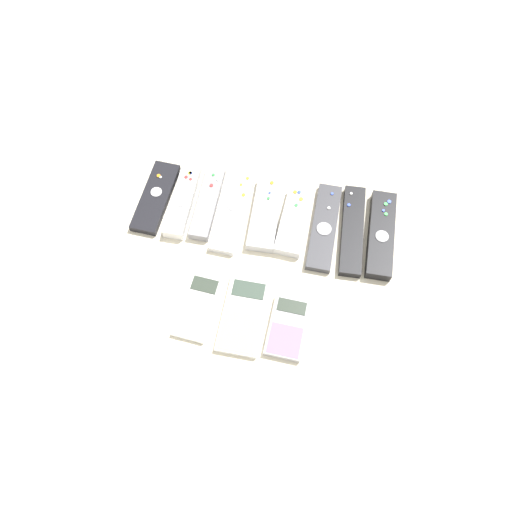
{
  "coord_description": "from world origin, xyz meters",
  "views": [
    {
      "loc": [
        0.09,
        -0.43,
        0.95
      ],
      "look_at": [
        0.0,
        0.03,
        0.01
      ],
      "focal_mm": 35.0,
      "sensor_mm": 36.0,
      "label": 1
    }
  ],
  "objects_px": {
    "remote_2": "(208,202)",
    "remote_6": "(324,227)",
    "remote_3": "(233,211)",
    "remote_0": "(156,197)",
    "remote_8": "(381,234)",
    "remote_5": "(294,221)",
    "calculator_0": "(198,307)",
    "remote_7": "(352,230)",
    "remote_4": "(264,213)",
    "calculator_1": "(242,315)",
    "calculator_2": "(288,327)",
    "remote_1": "(183,200)"
  },
  "relations": [
    {
      "from": "remote_2",
      "to": "remote_6",
      "type": "relative_size",
      "value": 0.88
    },
    {
      "from": "remote_3",
      "to": "remote_0",
      "type": "bearing_deg",
      "value": -178.46
    },
    {
      "from": "remote_2",
      "to": "remote_6",
      "type": "height_order",
      "value": "remote_2"
    },
    {
      "from": "remote_2",
      "to": "remote_8",
      "type": "bearing_deg",
      "value": -1.72
    },
    {
      "from": "remote_5",
      "to": "calculator_0",
      "type": "xyz_separation_m",
      "value": [
        -0.16,
        -0.23,
        -0.01
      ]
    },
    {
      "from": "remote_7",
      "to": "remote_4",
      "type": "bearing_deg",
      "value": 175.73
    },
    {
      "from": "remote_8",
      "to": "remote_7",
      "type": "bearing_deg",
      "value": 178.28
    },
    {
      "from": "calculator_1",
      "to": "remote_2",
      "type": "bearing_deg",
      "value": 117.39
    },
    {
      "from": "remote_8",
      "to": "calculator_2",
      "type": "xyz_separation_m",
      "value": [
        -0.16,
        -0.24,
        -0.0
      ]
    },
    {
      "from": "remote_8",
      "to": "calculator_1",
      "type": "xyz_separation_m",
      "value": [
        -0.26,
        -0.24,
        -0.01
      ]
    },
    {
      "from": "remote_8",
      "to": "calculator_1",
      "type": "height_order",
      "value": "remote_8"
    },
    {
      "from": "remote_4",
      "to": "calculator_0",
      "type": "bearing_deg",
      "value": -112.76
    },
    {
      "from": "remote_6",
      "to": "calculator_0",
      "type": "relative_size",
      "value": 1.48
    },
    {
      "from": "remote_1",
      "to": "remote_4",
      "type": "relative_size",
      "value": 1.02
    },
    {
      "from": "calculator_2",
      "to": "remote_6",
      "type": "bearing_deg",
      "value": 81.94
    },
    {
      "from": "remote_0",
      "to": "remote_1",
      "type": "distance_m",
      "value": 0.06
    },
    {
      "from": "remote_0",
      "to": "calculator_1",
      "type": "xyz_separation_m",
      "value": [
        0.25,
        -0.24,
        -0.0
      ]
    },
    {
      "from": "remote_1",
      "to": "calculator_0",
      "type": "height_order",
      "value": "remote_1"
    },
    {
      "from": "remote_8",
      "to": "calculator_0",
      "type": "height_order",
      "value": "remote_8"
    },
    {
      "from": "remote_0",
      "to": "remote_3",
      "type": "xyz_separation_m",
      "value": [
        0.18,
        -0.0,
        0.0
      ]
    },
    {
      "from": "remote_4",
      "to": "calculator_2",
      "type": "relative_size",
      "value": 1.45
    },
    {
      "from": "remote_6",
      "to": "calculator_0",
      "type": "height_order",
      "value": "remote_6"
    },
    {
      "from": "remote_3",
      "to": "remote_6",
      "type": "height_order",
      "value": "same"
    },
    {
      "from": "remote_0",
      "to": "remote_3",
      "type": "relative_size",
      "value": 0.88
    },
    {
      "from": "calculator_0",
      "to": "remote_2",
      "type": "bearing_deg",
      "value": 102.54
    },
    {
      "from": "calculator_0",
      "to": "calculator_2",
      "type": "distance_m",
      "value": 0.18
    },
    {
      "from": "remote_7",
      "to": "remote_5",
      "type": "bearing_deg",
      "value": 178.58
    },
    {
      "from": "remote_7",
      "to": "calculator_2",
      "type": "relative_size",
      "value": 1.73
    },
    {
      "from": "calculator_0",
      "to": "calculator_1",
      "type": "relative_size",
      "value": 0.89
    },
    {
      "from": "remote_2",
      "to": "remote_3",
      "type": "bearing_deg",
      "value": -9.72
    },
    {
      "from": "remote_4",
      "to": "remote_8",
      "type": "distance_m",
      "value": 0.26
    },
    {
      "from": "remote_5",
      "to": "remote_7",
      "type": "relative_size",
      "value": 0.76
    },
    {
      "from": "remote_2",
      "to": "remote_6",
      "type": "distance_m",
      "value": 0.26
    },
    {
      "from": "remote_3",
      "to": "remote_8",
      "type": "xyz_separation_m",
      "value": [
        0.32,
        0.0,
        0.0
      ]
    },
    {
      "from": "remote_1",
      "to": "remote_6",
      "type": "relative_size",
      "value": 0.88
    },
    {
      "from": "remote_0",
      "to": "remote_2",
      "type": "height_order",
      "value": "remote_2"
    },
    {
      "from": "remote_3",
      "to": "remote_6",
      "type": "distance_m",
      "value": 0.2
    },
    {
      "from": "remote_5",
      "to": "calculator_2",
      "type": "height_order",
      "value": "remote_5"
    },
    {
      "from": "calculator_1",
      "to": "remote_4",
      "type": "bearing_deg",
      "value": 89.84
    },
    {
      "from": "remote_6",
      "to": "calculator_2",
      "type": "height_order",
      "value": "remote_6"
    },
    {
      "from": "calculator_1",
      "to": "remote_7",
      "type": "bearing_deg",
      "value": 49.95
    },
    {
      "from": "remote_3",
      "to": "remote_2",
      "type": "bearing_deg",
      "value": 172.91
    },
    {
      "from": "remote_3",
      "to": "remote_6",
      "type": "relative_size",
      "value": 1.0
    },
    {
      "from": "remote_1",
      "to": "calculator_2",
      "type": "height_order",
      "value": "remote_1"
    },
    {
      "from": "remote_0",
      "to": "calculator_1",
      "type": "relative_size",
      "value": 1.15
    },
    {
      "from": "remote_5",
      "to": "remote_8",
      "type": "distance_m",
      "value": 0.19
    },
    {
      "from": "remote_6",
      "to": "calculator_0",
      "type": "bearing_deg",
      "value": -134.14
    },
    {
      "from": "calculator_0",
      "to": "calculator_2",
      "type": "bearing_deg",
      "value": 0.97
    },
    {
      "from": "remote_0",
      "to": "remote_6",
      "type": "bearing_deg",
      "value": 1.77
    },
    {
      "from": "remote_8",
      "to": "remote_6",
      "type": "bearing_deg",
      "value": -179.88
    }
  ]
}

